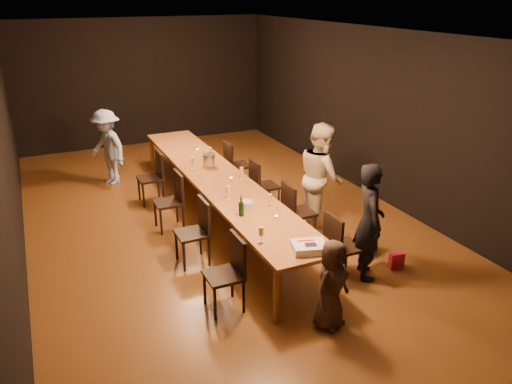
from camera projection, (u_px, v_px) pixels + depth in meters
name	position (u px, v px, depth m)	size (l,w,h in m)	color
ground	(219.00, 219.00, 8.40)	(10.00, 10.00, 0.00)	#3F210F
room_shell	(215.00, 96.00, 7.61)	(6.04, 10.04, 3.02)	black
table	(218.00, 180.00, 8.13)	(0.90, 6.00, 0.75)	brown
chair_right_0	(344.00, 246.00, 6.53)	(0.42, 0.42, 0.93)	black
chair_right_1	(299.00, 212.00, 7.54)	(0.42, 0.42, 0.93)	black
chair_right_2	(265.00, 185.00, 8.55)	(0.42, 0.42, 0.93)	black
chair_right_3	(238.00, 165.00, 9.56)	(0.42, 0.42, 0.93)	black
chair_left_0	(223.00, 275.00, 5.87)	(0.42, 0.42, 0.93)	black
chair_left_1	(192.00, 233.00, 6.88)	(0.42, 0.42, 0.93)	black
chair_left_2	(168.00, 202.00, 7.89)	(0.42, 0.42, 0.93)	black
chair_left_3	(150.00, 178.00, 8.90)	(0.42, 0.42, 0.93)	black
woman_birthday	(369.00, 222.00, 6.45)	(0.58, 0.38, 1.59)	black
woman_tan	(321.00, 176.00, 7.83)	(0.83, 0.65, 1.71)	beige
man_blue	(108.00, 147.00, 9.67)	(0.96, 0.55, 1.48)	#8EA7DB
child	(332.00, 285.00, 5.54)	(0.52, 0.34, 1.07)	#3B2921
gift_bag_red	(396.00, 261.00, 6.87)	(0.20, 0.11, 0.23)	red
gift_bag_blue	(368.00, 244.00, 7.21)	(0.26, 0.17, 0.32)	#2A62B6
birthday_cake	(309.00, 247.00, 5.82)	(0.46, 0.41, 0.09)	white
plate_stack	(246.00, 205.00, 6.94)	(0.18, 0.18, 0.10)	silver
champagne_bottle	(241.00, 206.00, 6.67)	(0.07, 0.07, 0.30)	black
ice_bucket	(209.00, 160.00, 8.55)	(0.21, 0.21, 0.23)	#ACACB1
wineglass_0	(261.00, 235.00, 5.98)	(0.06, 0.06, 0.21)	beige
wineglass_1	(270.00, 201.00, 6.93)	(0.06, 0.06, 0.21)	beige
wineglass_2	(228.00, 192.00, 7.23)	(0.06, 0.06, 0.21)	silver
wineglass_3	(242.00, 173.00, 7.97)	(0.06, 0.06, 0.21)	beige
wineglass_4	(193.00, 163.00, 8.46)	(0.06, 0.06, 0.21)	silver
wineglass_5	(210.00, 153.00, 8.97)	(0.06, 0.06, 0.21)	silver
tealight_near	(276.00, 217.00, 6.65)	(0.05, 0.05, 0.03)	#B2B7B2
tealight_mid	(231.00, 179.00, 7.99)	(0.05, 0.05, 0.03)	#B2B7B2
tealight_far	(197.00, 150.00, 9.42)	(0.05, 0.05, 0.03)	#B2B7B2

